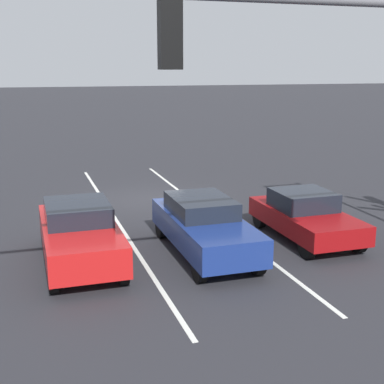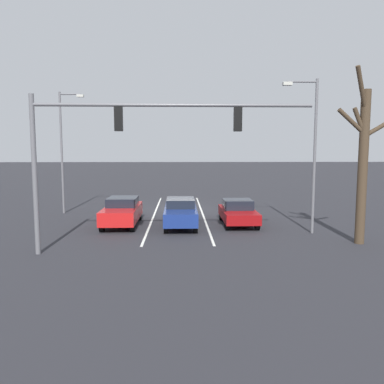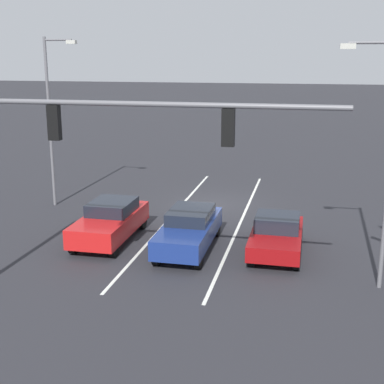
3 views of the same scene
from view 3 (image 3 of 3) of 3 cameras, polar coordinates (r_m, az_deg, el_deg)
ground_plane at (r=26.70m, az=2.58°, el=-1.24°), size 240.00×240.00×0.00m
lane_stripe_left_divider at (r=24.04m, az=5.27°, el=-3.05°), size 0.12×17.13×0.01m
lane_stripe_center_divider at (r=24.62m, az=-2.15°, el=-2.57°), size 0.12×17.13×0.01m
car_navy_midlane_front at (r=20.29m, az=-0.30°, el=-3.96°), size 1.76×4.77×1.52m
car_maroon_leftlane_front at (r=20.18m, az=9.02°, el=-4.50°), size 1.84×4.11×1.41m
car_red_rightlane_front at (r=21.51m, az=-8.69°, el=-3.05°), size 1.84×4.54×1.55m
traffic_signal_gantry at (r=15.01m, az=-14.10°, el=4.58°), size 11.15×0.37×6.38m
street_lamp_right_shoulder at (r=26.39m, az=-14.69°, el=8.25°), size 1.63×0.24×8.01m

